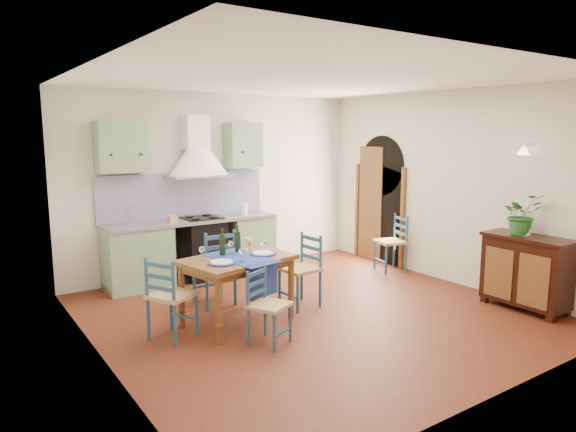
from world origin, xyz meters
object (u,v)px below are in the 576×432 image
at_px(dining_table, 238,265).
at_px(potted_plant, 522,214).
at_px(chair_near, 267,306).
at_px(sideboard, 526,270).

relative_size(dining_table, potted_plant, 2.64).
xyz_separation_m(dining_table, chair_near, (-0.04, -0.70, -0.28)).
height_order(dining_table, sideboard, dining_table).
bearing_deg(potted_plant, sideboard, -92.99).
xyz_separation_m(chair_near, potted_plant, (3.23, -0.80, 0.78)).
bearing_deg(dining_table, chair_near, -93.59).
xyz_separation_m(sideboard, potted_plant, (0.01, 0.12, 0.68)).
xyz_separation_m(chair_near, sideboard, (3.23, -0.92, 0.10)).
relative_size(dining_table, sideboard, 1.29).
xyz_separation_m(dining_table, potted_plant, (3.19, -1.50, 0.50)).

